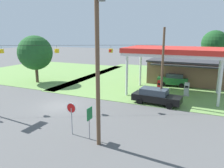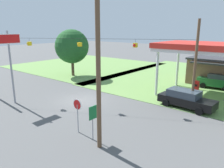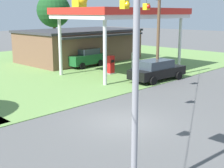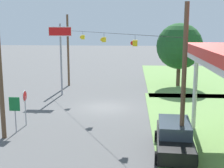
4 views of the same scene
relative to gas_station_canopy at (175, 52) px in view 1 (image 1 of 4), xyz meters
name	(u,v)px [view 1 (image 1 of 4)]	position (x,y,z in m)	size (l,w,h in m)	color
ground_plane	(60,106)	(-10.14, -9.28, -5.28)	(160.00, 160.00, 0.00)	#565656
grass_verge_station_corner	(194,82)	(2.00, 8.37, -5.26)	(36.00, 28.00, 0.04)	#6B934C
grass_verge_opposite_corner	(45,71)	(-26.14, 6.72, -5.26)	(24.00, 24.00, 0.04)	#6B934C
gas_station_canopy	(175,52)	(0.00, 0.00, 0.00)	(11.56, 6.94, 5.79)	silver
gas_station_store	(194,71)	(1.79, 8.35, -3.50)	(13.12, 8.41, 3.53)	brown
fuel_pump_near	(160,87)	(-1.64, 0.00, -4.49)	(0.71, 0.56, 1.66)	gray
fuel_pump_far	(187,90)	(1.64, 0.00, -4.49)	(0.71, 0.56, 1.66)	gray
car_at_pumps_front	(156,96)	(-1.04, -4.59, -4.39)	(5.26, 2.36, 1.71)	black
car_at_pumps_rear	(173,79)	(-0.69, 4.60, -4.32)	(4.29, 2.33, 1.86)	#1E602D
stop_sign_roadside	(71,112)	(-5.11, -14.34, -3.47)	(0.80, 0.08, 2.50)	#99999E
route_sign	(89,117)	(-3.50, -14.46, -3.57)	(0.10, 0.70, 2.40)	gray
utility_pole_main	(98,52)	(-2.53, -14.86, 1.07)	(2.20, 0.44, 11.44)	brown
signal_span_gantry	(58,65)	(-10.14, -9.29, -0.93)	(19.39, 10.24, 8.08)	brown
tree_behind_station	(215,43)	(4.33, 16.83, 0.38)	(4.57, 4.57, 7.97)	#4C3828
tree_west_verge	(35,53)	(-20.24, -1.69, -0.72)	(5.17, 5.17, 7.16)	#4C3828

